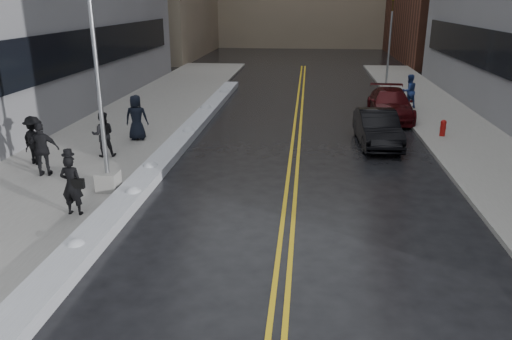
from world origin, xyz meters
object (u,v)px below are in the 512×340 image
(pedestrian_d, at_px, (43,149))
(car_maroon, at_px, (390,104))
(pedestrian_east, at_px, (409,91))
(fire_hydrant, at_px, (443,127))
(traffic_signal, at_px, (390,38))
(pedestrian_b, at_px, (103,134))
(car_black, at_px, (377,128))
(pedestrian_c, at_px, (137,117))
(pedestrian_fedora, at_px, (72,185))
(pedestrian_e, at_px, (34,140))
(lamppost, at_px, (102,117))

(pedestrian_d, relative_size, car_maroon, 0.36)
(pedestrian_east, bearing_deg, fire_hydrant, 71.22)
(traffic_signal, bearing_deg, pedestrian_b, -125.79)
(pedestrian_east, xyz_separation_m, car_maroon, (-1.31, -2.14, -0.33))
(fire_hydrant, relative_size, pedestrian_b, 0.42)
(traffic_signal, xyz_separation_m, pedestrian_b, (-13.33, -18.49, -2.38))
(traffic_signal, relative_size, pedestrian_b, 3.43)
(fire_hydrant, relative_size, car_black, 0.16)
(traffic_signal, distance_m, pedestrian_c, 20.64)
(traffic_signal, distance_m, car_maroon, 10.53)
(traffic_signal, relative_size, pedestrian_fedora, 3.43)
(pedestrian_c, xyz_separation_m, pedestrian_e, (-2.63, -3.65, -0.08))
(fire_hydrant, xyz_separation_m, pedestrian_b, (-13.83, -4.49, 0.48))
(lamppost, xyz_separation_m, pedestrian_d, (-2.72, 1.16, -1.45))
(pedestrian_d, distance_m, pedestrian_e, 1.53)
(fire_hydrant, distance_m, pedestrian_b, 14.55)
(lamppost, xyz_separation_m, car_maroon, (10.55, 11.88, -1.78))
(fire_hydrant, distance_m, pedestrian_c, 13.51)
(lamppost, xyz_separation_m, traffic_signal, (11.80, 22.00, 0.87))
(car_maroon, bearing_deg, pedestrian_b, -143.04)
(lamppost, relative_size, car_black, 1.71)
(fire_hydrant, height_order, traffic_signal, traffic_signal)
(traffic_signal, distance_m, pedestrian_fedora, 26.86)
(pedestrian_c, bearing_deg, pedestrian_d, 64.62)
(pedestrian_c, bearing_deg, lamppost, 93.57)
(lamppost, height_order, pedestrian_b, lamppost)
(pedestrian_fedora, xyz_separation_m, car_maroon, (10.80, 13.77, -0.27))
(pedestrian_fedora, xyz_separation_m, pedestrian_e, (-3.42, 4.25, 0.02))
(pedestrian_c, distance_m, car_black, 10.34)
(pedestrian_b, xyz_separation_m, pedestrian_d, (-1.19, -2.35, 0.06))
(fire_hydrant, distance_m, pedestrian_east, 6.06)
(fire_hydrant, distance_m, pedestrian_fedora, 15.99)
(pedestrian_east, distance_m, car_maroon, 2.53)
(traffic_signal, height_order, pedestrian_e, traffic_signal)
(fire_hydrant, height_order, pedestrian_fedora, pedestrian_fedora)
(pedestrian_c, relative_size, car_black, 0.44)
(fire_hydrant, height_order, pedestrian_b, pedestrian_b)
(pedestrian_east, bearing_deg, pedestrian_d, 18.42)
(pedestrian_c, bearing_deg, pedestrian_e, 47.92)
(lamppost, xyz_separation_m, pedestrian_c, (-1.05, 6.01, -1.41))
(lamppost, distance_m, pedestrian_east, 18.42)
(pedestrian_c, relative_size, pedestrian_east, 1.05)
(pedestrian_b, height_order, pedestrian_c, pedestrian_c)
(car_maroon, bearing_deg, pedestrian_e, -143.98)
(pedestrian_b, relative_size, pedestrian_e, 0.98)
(pedestrian_east, bearing_deg, traffic_signal, -112.60)
(pedestrian_fedora, relative_size, pedestrian_d, 0.94)
(lamppost, height_order, pedestrian_d, lamppost)
(pedestrian_c, distance_m, pedestrian_d, 5.13)
(pedestrian_east, distance_m, car_black, 7.72)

